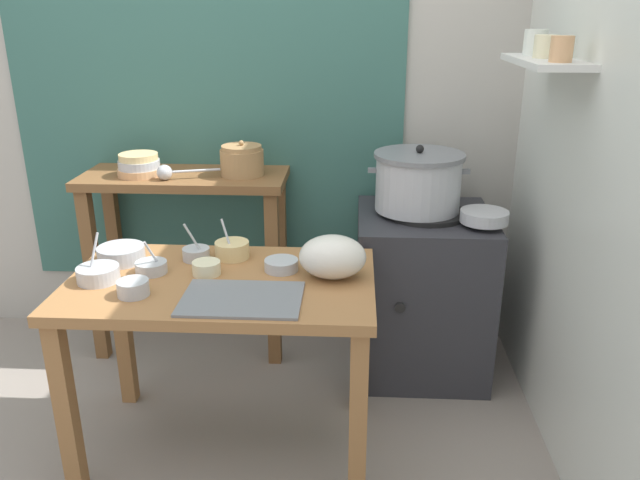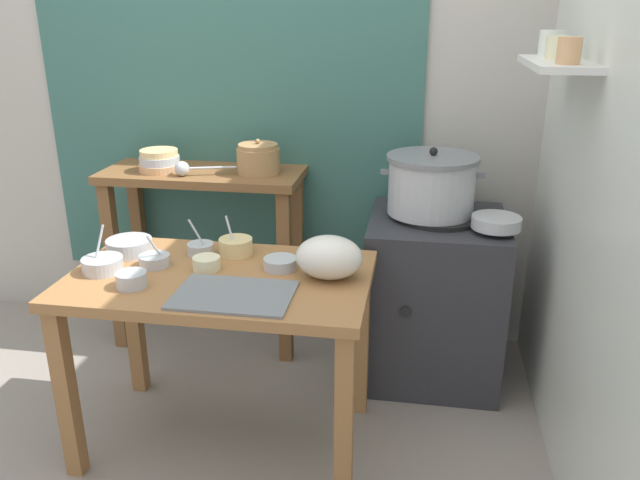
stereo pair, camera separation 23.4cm
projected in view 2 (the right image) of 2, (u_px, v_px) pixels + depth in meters
ground_plane at (203, 442)px, 2.52m from camera, size 9.00×9.00×0.00m
wall_back at (277, 80)px, 3.07m from camera, size 4.40×0.12×2.60m
wall_right at (610, 117)px, 2.04m from camera, size 0.30×3.20×2.60m
prep_table at (221, 302)px, 2.33m from camera, size 1.10×0.66×0.72m
back_shelf_table at (205, 215)px, 3.09m from camera, size 0.96×0.40×0.90m
stove_block at (433, 296)px, 2.90m from camera, size 0.60×0.61×0.78m
steamer_pot at (431, 184)px, 2.74m from camera, size 0.45×0.40×0.29m
clay_pot at (258, 159)px, 2.94m from camera, size 0.20×0.20×0.16m
bowl_stack_enamel at (160, 161)px, 2.99m from camera, size 0.20×0.20×0.10m
ladle at (185, 169)px, 2.91m from camera, size 0.28×0.11×0.07m
serving_tray at (234, 295)px, 2.12m from camera, size 0.40×0.28×0.01m
plastic_bag at (329, 257)px, 2.24m from camera, size 0.24×0.19×0.16m
wide_pan at (496, 222)px, 2.59m from camera, size 0.20×0.20×0.05m
prep_bowl_0 at (201, 248)px, 2.47m from camera, size 0.10×0.10×0.15m
prep_bowl_1 at (131, 279)px, 2.18m from camera, size 0.11×0.11×0.05m
prep_bowl_2 at (155, 260)px, 2.36m from camera, size 0.12×0.12×0.14m
prep_bowl_3 at (280, 263)px, 2.34m from camera, size 0.13×0.13×0.04m
prep_bowl_4 at (236, 246)px, 2.47m from camera, size 0.13×0.13×0.15m
prep_bowl_5 at (102, 264)px, 2.31m from camera, size 0.15×0.15×0.17m
prep_bowl_6 at (207, 263)px, 2.33m from camera, size 0.10×0.10×0.05m
prep_bowl_7 at (129, 246)px, 2.48m from camera, size 0.18×0.18×0.06m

